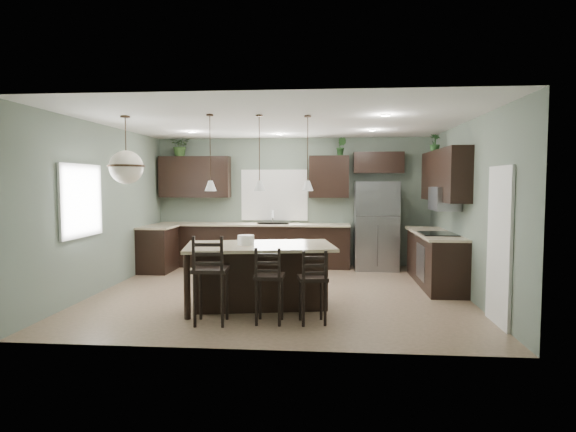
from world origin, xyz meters
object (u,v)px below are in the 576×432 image
(serving_dish, at_px, (246,240))
(bar_stool_center, at_px, (269,285))
(refrigerator, at_px, (376,226))
(bar_stool_left, at_px, (211,279))
(plant_back_left, at_px, (181,145))
(bar_stool_right, at_px, (313,286))
(kitchen_island, at_px, (260,276))

(serving_dish, height_order, bar_stool_center, serving_dish)
(refrigerator, height_order, bar_stool_center, refrigerator)
(bar_stool_left, relative_size, plant_back_left, 2.42)
(serving_dish, bearing_deg, bar_stool_left, -110.29)
(bar_stool_left, height_order, plant_back_left, plant_back_left)
(plant_back_left, bearing_deg, refrigerator, -3.02)
(bar_stool_right, bearing_deg, kitchen_island, 125.25)
(kitchen_island, xyz_separation_m, bar_stool_right, (0.80, -0.76, 0.02))
(bar_stool_center, bearing_deg, refrigerator, 67.21)
(kitchen_island, bearing_deg, bar_stool_center, -83.31)
(bar_stool_right, bearing_deg, serving_dish, 132.79)
(bar_stool_left, distance_m, bar_stool_center, 0.76)
(kitchen_island, xyz_separation_m, serving_dish, (-0.20, -0.04, 0.53))
(serving_dish, xyz_separation_m, plant_back_left, (-2.06, 3.54, 1.65))
(serving_dish, distance_m, plant_back_left, 4.41)
(kitchen_island, xyz_separation_m, bar_stool_center, (0.24, -0.79, 0.04))
(refrigerator, xyz_separation_m, serving_dish, (-2.19, -3.32, 0.07))
(bar_stool_right, distance_m, plant_back_left, 5.67)
(kitchen_island, relative_size, bar_stool_right, 2.18)
(bar_stool_left, bearing_deg, kitchen_island, 56.84)
(kitchen_island, bearing_deg, bar_stool_right, -53.68)
(bar_stool_center, bearing_deg, bar_stool_left, -172.37)
(refrigerator, distance_m, bar_stool_left, 4.87)
(bar_stool_center, relative_size, bar_stool_right, 1.03)
(plant_back_left, bearing_deg, bar_stool_left, -68.28)
(kitchen_island, xyz_separation_m, bar_stool_left, (-0.51, -0.88, 0.12))
(serving_dish, xyz_separation_m, bar_stool_left, (-0.31, -0.84, -0.41))
(refrigerator, xyz_separation_m, bar_stool_center, (-1.75, -4.07, -0.42))
(refrigerator, xyz_separation_m, kitchen_island, (-1.99, -3.28, -0.46))
(bar_stool_right, relative_size, plant_back_left, 2.02)
(bar_stool_left, distance_m, bar_stool_right, 1.32)
(bar_stool_right, xyz_separation_m, plant_back_left, (-3.05, 4.26, 2.15))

